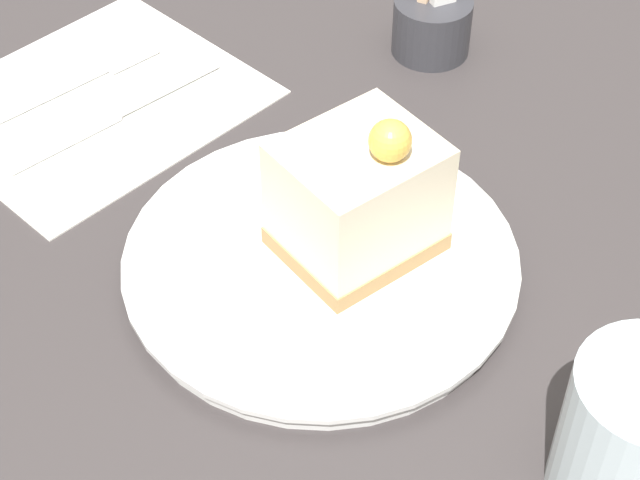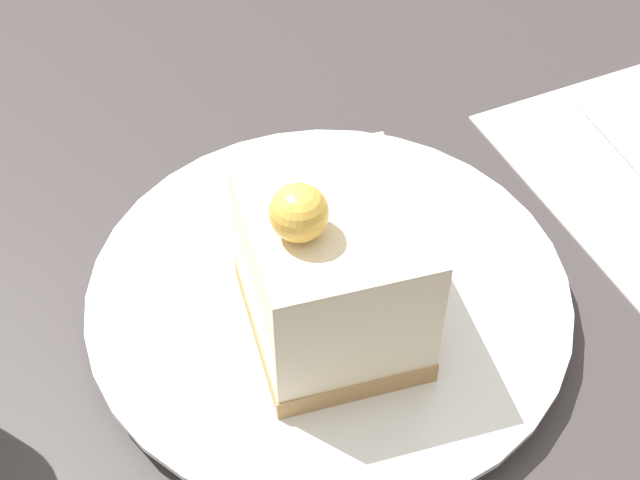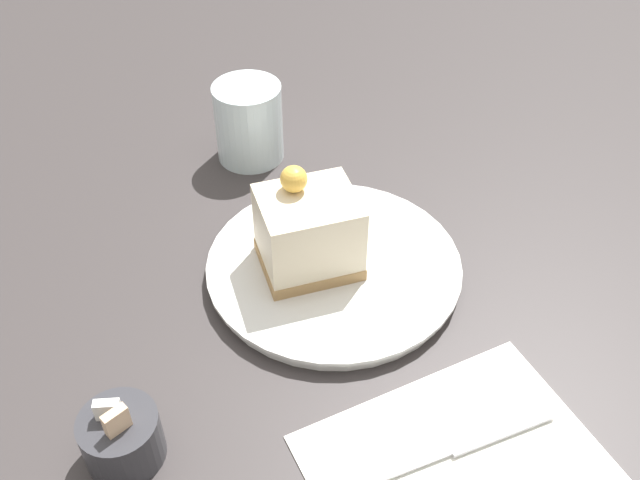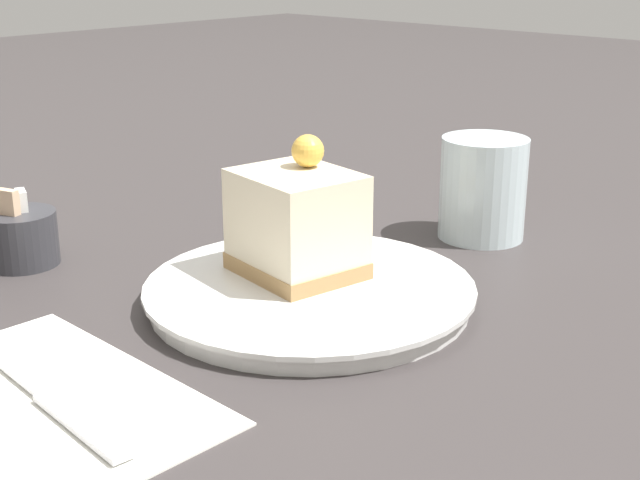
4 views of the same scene
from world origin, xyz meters
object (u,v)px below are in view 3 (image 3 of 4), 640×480
at_px(drinking_glass, 249,122).
at_px(cake_slice, 310,228).
at_px(plate, 334,267).
at_px(sugar_bowl, 122,437).
at_px(knife, 469,442).

bearing_deg(drinking_glass, cake_slice, 173.14).
height_order(plate, cake_slice, cake_slice).
xyz_separation_m(cake_slice, sugar_bowl, (-0.12, 0.23, -0.03)).
xyz_separation_m(plate, sugar_bowl, (-0.11, 0.25, 0.02)).
bearing_deg(knife, sugar_bowl, 69.45).
height_order(cake_slice, knife, cake_slice).
height_order(plate, knife, plate).
distance_m(plate, drinking_glass, 0.23).
relative_size(plate, knife, 1.34).
relative_size(plate, drinking_glass, 2.68).
bearing_deg(cake_slice, knife, -164.57).
height_order(cake_slice, drinking_glass, cake_slice).
xyz_separation_m(cake_slice, drinking_glass, (0.22, -0.03, -0.01)).
xyz_separation_m(plate, knife, (-0.23, -0.01, -0.00)).
distance_m(cake_slice, knife, 0.25).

